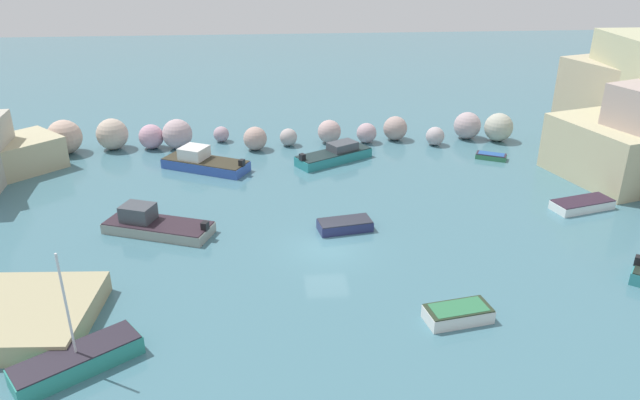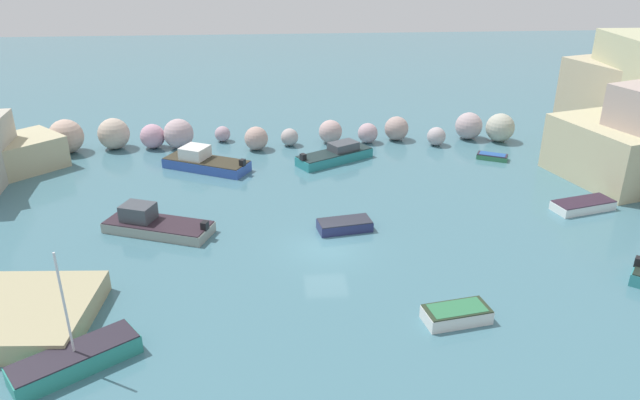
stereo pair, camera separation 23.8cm
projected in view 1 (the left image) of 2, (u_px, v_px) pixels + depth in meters
The scene contains 12 objects.
cove_water at pixel (327, 248), 34.37m from camera, with size 160.00×160.00×0.00m, color #437180.
rock_breakwater at pixel (264, 133), 50.45m from camera, with size 39.04×4.03×2.78m.
stone_dock at pixel (18, 316), 27.41m from camera, with size 6.67×5.99×1.07m, color tan.
channel_buoy at pixel (327, 160), 47.03m from camera, with size 0.47×0.47×0.47m, color #E04C28.
moored_boat_0 at pixel (582, 204), 39.18m from camera, with size 4.32×2.58×0.63m.
moored_boat_1 at pixel (203, 162), 45.67m from camera, with size 6.93×4.98×1.69m.
moored_boat_2 at pixel (78, 360), 24.67m from camera, with size 5.12×4.36×5.51m.
moored_boat_3 at pixel (154, 224), 36.05m from camera, with size 6.90×4.39×1.66m.
moored_boat_5 at pixel (335, 155), 47.33m from camera, with size 6.37×4.87×1.41m.
moored_boat_6 at pixel (491, 156), 47.86m from camera, with size 2.56×1.97×0.46m.
moored_boat_7 at pixel (345, 225), 36.38m from camera, with size 3.44×1.97×0.66m.
moored_boat_8 at pixel (458, 313), 27.87m from camera, with size 3.28×1.96×0.72m.
Camera 1 is at (-2.87, -30.09, 16.60)m, focal length 33.59 mm.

